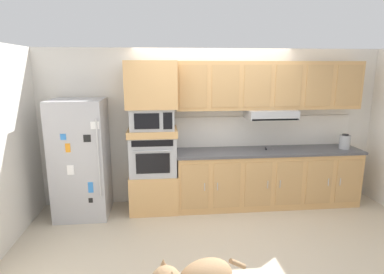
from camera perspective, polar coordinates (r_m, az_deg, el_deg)
The scene contains 15 objects.
ground_plane at distance 4.63m, azimuth 5.66°, elevation -16.09°, with size 9.60×9.60×0.00m, color beige.
back_kitchen_wall at distance 5.25m, azimuth 3.56°, elevation 1.93°, with size 6.20×0.12×2.50m, color silver.
side_panel_left at distance 4.54m, azimuth -31.19°, elevation -1.55°, with size 0.12×7.10×2.50m, color silver.
refrigerator at distance 4.99m, azimuth -19.39°, elevation -3.70°, with size 0.76×0.73×1.76m.
oven_base_cabinet at distance 5.10m, azimuth -6.83°, elevation -9.59°, with size 0.74×0.62×0.60m, color tan.
built_in_oven at distance 4.90m, azimuth -7.01°, elevation -3.09°, with size 0.70×0.62×0.60m.
appliance_mid_shelf at distance 4.83m, azimuth -7.12°, elevation 0.93°, with size 0.74×0.62×0.10m, color tan.
microwave at distance 4.79m, azimuth -7.19°, elevation 3.38°, with size 0.64×0.54×0.32m.
appliance_upper_cabinet at distance 4.74m, azimuth -7.35°, elevation 9.37°, with size 0.74×0.62×0.68m, color tan.
lower_cabinet_run at distance 5.33m, azimuth 13.38°, elevation -7.27°, with size 2.92×0.63×0.88m.
countertop_slab at distance 5.19m, azimuth 13.62°, elevation -2.47°, with size 2.96×0.64×0.04m, color #4C4C51.
backsplash_panel at distance 5.40m, azimuth 12.76°, elevation 1.08°, with size 2.96×0.02×0.50m, color silver.
upper_cabinet_with_hood at distance 5.15m, azimuth 13.76°, elevation 8.71°, with size 2.92×0.48×0.88m.
screwdriver at distance 5.20m, azimuth 13.28°, elevation -2.04°, with size 0.15×0.14×0.03m.
electric_kettle at distance 5.66m, azimuth 25.83°, elevation -0.78°, with size 0.17×0.17×0.24m.
Camera 1 is at (-0.84, -3.98, 2.21)m, focal length 29.58 mm.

